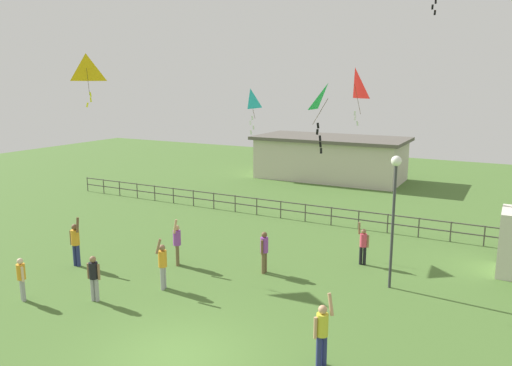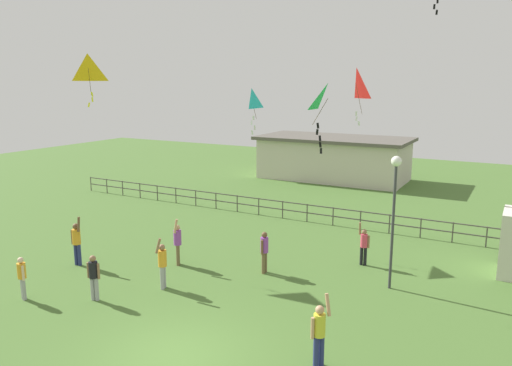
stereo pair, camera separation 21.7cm
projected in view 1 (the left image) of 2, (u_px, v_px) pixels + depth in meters
name	position (u px, v px, depth m)	size (l,w,h in m)	color
ground_plane	(176.00, 357.00, 13.32)	(80.00, 80.00, 0.00)	#476B2D
lamppost	(394.00, 194.00, 17.18)	(0.36, 0.36, 4.78)	#38383D
person_0	(264.00, 249.00, 19.06)	(0.30, 0.50, 1.65)	brown
person_1	(177.00, 242.00, 19.86)	(0.36, 0.50, 1.96)	brown
person_2	(21.00, 276.00, 16.63)	(0.42, 0.28, 1.50)	#99999E
person_3	(75.00, 241.00, 19.77)	(0.54, 0.32, 2.04)	navy
person_4	(322.00, 330.00, 12.73)	(0.45, 0.47, 1.98)	navy
person_5	(163.00, 263.00, 17.56)	(0.31, 0.53, 1.94)	#99999E
person_6	(363.00, 244.00, 19.95)	(0.47, 0.28, 1.76)	black
person_7	(94.00, 275.00, 16.58)	(0.47, 0.29, 1.58)	#99999E
kite_0	(87.00, 69.00, 20.51)	(1.07, 0.94, 2.19)	yellow
kite_1	(250.00, 100.00, 22.39)	(0.41, 1.12, 2.08)	#19B2B2
kite_2	(327.00, 102.00, 16.96)	(0.83, 0.75, 2.38)	#1EB759
kite_4	(355.00, 85.00, 21.72)	(0.94, 0.84, 2.51)	red
waterfront_railing	(335.00, 214.00, 25.49)	(36.04, 0.06, 0.95)	#4C4742
pavilion_building	(330.00, 158.00, 37.80)	(11.25, 5.59, 3.21)	beige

